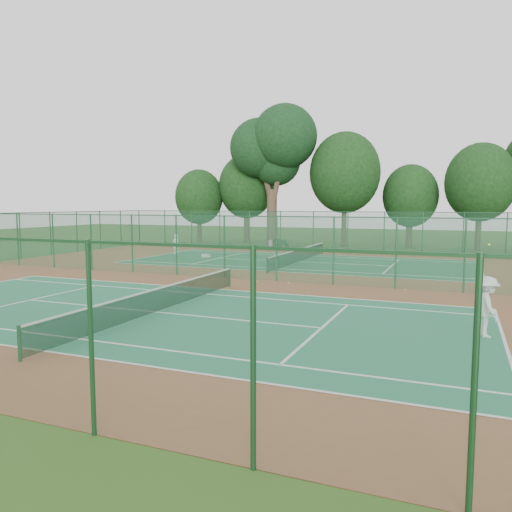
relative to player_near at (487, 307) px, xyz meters
The scene contains 18 objects.
ground 14.03m from the player_near, 144.41° to the left, with size 120.00×120.00×0.00m, color #284816.
red_pad 14.03m from the player_near, 144.41° to the left, with size 40.00×36.00×0.01m, color brown.
court_near 11.46m from the player_near, behind, with size 23.77×10.97×0.01m, color #21684A.
court_far 20.60m from the player_near, 123.58° to the left, with size 23.77×10.97×0.01m, color #1B5535.
fence_north 28.53m from the player_near, 113.53° to the left, with size 40.00×0.09×3.50m.
fence_divider 14.02m from the player_near, 144.41° to the left, with size 40.00×0.09×3.50m.
tennis_net_near 11.42m from the player_near, behind, with size 0.10×12.90×0.97m.
tennis_net_far 20.59m from the player_near, 123.58° to the left, with size 0.10×12.90×0.97m.
player_near is the anchor object (origin of this frame).
player_far 29.38m from the player_near, 140.19° to the left, with size 0.59×0.39×1.62m, color white.
trash_bin 30.76m from the player_near, 123.16° to the left, with size 0.47×0.47×0.85m, color slate.
bench 30.09m from the player_near, 121.54° to the left, with size 1.59×1.00×0.95m.
kit_bag 25.75m from the player_near, 137.56° to the left, with size 0.69×0.26×0.26m, color silver.
stray_ball_a 13.00m from the player_near, 145.27° to the left, with size 0.07×0.07×0.07m, color #B4CD2F.
stray_ball_b 8.39m from the player_near, 112.43° to the left, with size 0.07×0.07×0.07m, color gold.
stray_ball_c 11.79m from the player_near, 139.86° to the left, with size 0.07×0.07×0.07m, color yellow.
big_tree 36.88m from the player_near, 120.90° to the left, with size 9.02×6.61×13.86m.
evergreen_row 34.19m from the player_near, 108.57° to the left, with size 39.00×5.00×12.00m, color black, non-canonical shape.
Camera 1 is at (10.52, -24.79, 4.10)m, focal length 35.00 mm.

